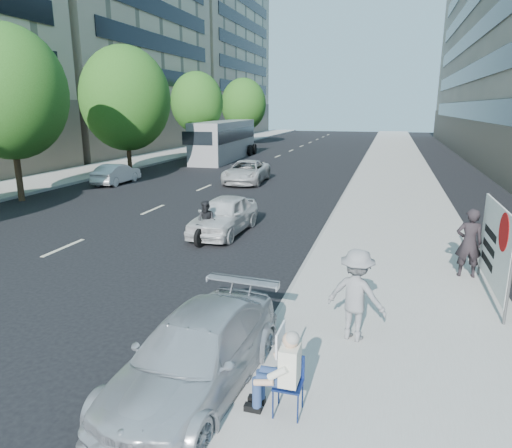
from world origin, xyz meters
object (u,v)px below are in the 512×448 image
(parked_sedan, at_px, (196,355))
(white_sedan_far, at_px, (246,172))
(jogger, at_px, (356,295))
(protest_banner, at_px, (495,245))
(white_sedan_near, at_px, (224,215))
(bus, at_px, (225,141))
(white_sedan_mid, at_px, (117,174))
(motorcycle, at_px, (207,224))
(seated_protester, at_px, (281,367))
(pedestrian_woman, at_px, (469,243))

(parked_sedan, height_order, white_sedan_far, white_sedan_far)
(jogger, distance_m, protest_banner, 4.14)
(white_sedan_near, xyz_separation_m, bus, (-8.36, 23.05, 0.96))
(parked_sedan, xyz_separation_m, white_sedan_far, (-5.51, 20.34, 0.04))
(jogger, height_order, protest_banner, protest_banner)
(protest_banner, bearing_deg, white_sedan_far, 125.23)
(white_sedan_mid, bearing_deg, white_sedan_far, -162.18)
(protest_banner, xyz_separation_m, white_sedan_far, (-10.76, 15.23, -0.73))
(parked_sedan, bearing_deg, motorcycle, 115.28)
(jogger, bearing_deg, white_sedan_mid, -29.20)
(seated_protester, relative_size, pedestrian_woman, 0.71)
(pedestrian_woman, xyz_separation_m, white_sedan_far, (-10.42, 13.95, -0.40))
(jogger, bearing_deg, seated_protester, 87.62)
(jogger, xyz_separation_m, white_sedan_far, (-7.86, 18.17, -0.38))
(motorcycle, bearing_deg, parked_sedan, -62.42)
(parked_sedan, height_order, white_sedan_mid, parked_sedan)
(seated_protester, distance_m, white_sedan_mid, 23.16)
(white_sedan_near, relative_size, white_sedan_far, 0.83)
(jogger, xyz_separation_m, white_sedan_near, (-5.21, 6.97, -0.37))
(white_sedan_far, bearing_deg, protest_banner, -58.41)
(parked_sedan, distance_m, motorcycle, 8.45)
(parked_sedan, xyz_separation_m, motorcycle, (-3.02, 7.89, 0.01))
(pedestrian_woman, distance_m, white_sedan_far, 17.41)
(protest_banner, xyz_separation_m, white_sedan_near, (-8.11, 4.03, -0.73))
(seated_protester, xyz_separation_m, white_sedan_mid, (-14.39, 18.14, -0.27))
(jogger, height_order, motorcycle, jogger)
(white_sedan_far, bearing_deg, white_sedan_mid, -164.68)
(protest_banner, distance_m, bus, 31.69)
(white_sedan_far, bearing_deg, parked_sedan, -78.49)
(white_sedan_mid, bearing_deg, seated_protester, 127.28)
(protest_banner, bearing_deg, white_sedan_mid, 145.04)
(jogger, distance_m, white_sedan_mid, 21.84)
(white_sedan_far, bearing_deg, motorcycle, -82.34)
(protest_banner, bearing_deg, white_sedan_near, 153.58)
(jogger, relative_size, pedestrian_woman, 0.98)
(protest_banner, xyz_separation_m, bus, (-16.47, 27.08, 0.23))
(parked_sedan, bearing_deg, bus, 113.55)
(seated_protester, xyz_separation_m, jogger, (0.86, 2.51, 0.17))
(pedestrian_woman, bearing_deg, seated_protester, 59.65)
(seated_protester, height_order, white_sedan_near, seated_protester)
(seated_protester, height_order, motorcycle, seated_protester)
(pedestrian_woman, relative_size, protest_banner, 0.60)
(white_sedan_far, relative_size, motorcycle, 2.34)
(protest_banner, xyz_separation_m, parked_sedan, (-5.25, -5.11, -0.78))
(protest_banner, distance_m, parked_sedan, 7.36)
(parked_sedan, xyz_separation_m, white_sedan_mid, (-12.90, 17.80, -0.03))
(bus, bearing_deg, white_sedan_near, -73.49)
(jogger, bearing_deg, white_sedan_far, -50.11)
(seated_protester, distance_m, motorcycle, 9.39)
(seated_protester, distance_m, pedestrian_woman, 7.56)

